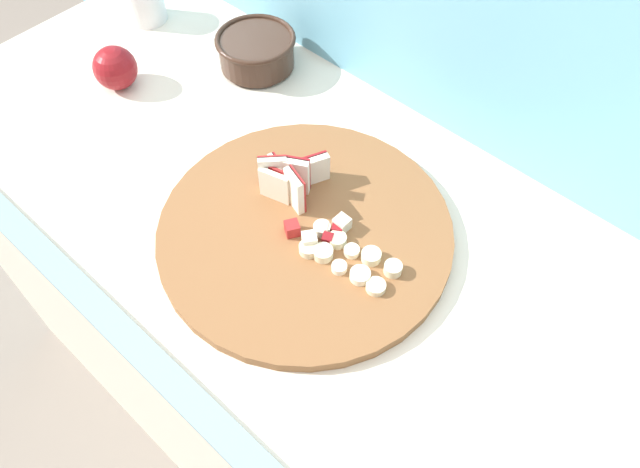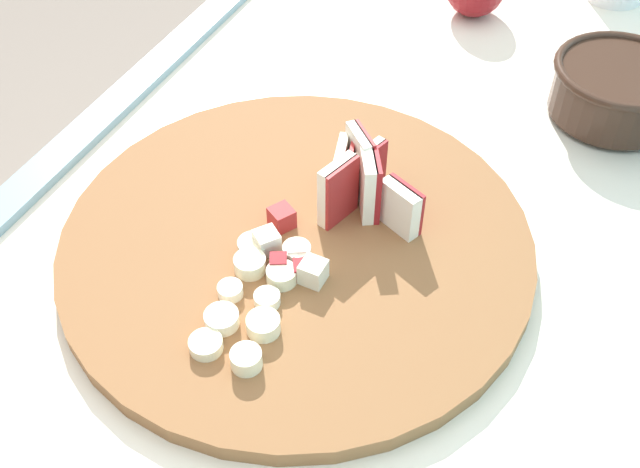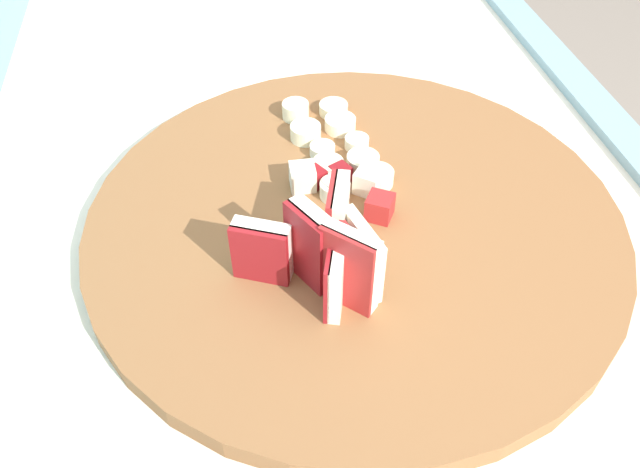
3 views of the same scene
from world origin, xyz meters
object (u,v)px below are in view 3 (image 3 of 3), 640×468
at_px(cutting_board, 354,221).
at_px(apple_dice_pile, 341,186).
at_px(apple_wedge_fan, 323,252).
at_px(banana_slice_rows, 334,146).

xyz_separation_m(cutting_board, apple_dice_pile, (0.02, 0.01, 0.02)).
distance_m(cutting_board, apple_wedge_fan, 0.09).
xyz_separation_m(apple_dice_pile, banana_slice_rows, (0.06, -0.01, -0.00)).
relative_size(apple_wedge_fan, apple_dice_pile, 1.23).
distance_m(apple_wedge_fan, banana_slice_rows, 0.16).
height_order(cutting_board, banana_slice_rows, banana_slice_rows).
distance_m(cutting_board, apple_dice_pile, 0.03).
bearing_deg(banana_slice_rows, apple_wedge_fan, 165.62).
relative_size(cutting_board, apple_dice_pile, 5.49).
bearing_deg(apple_wedge_fan, banana_slice_rows, -14.38).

